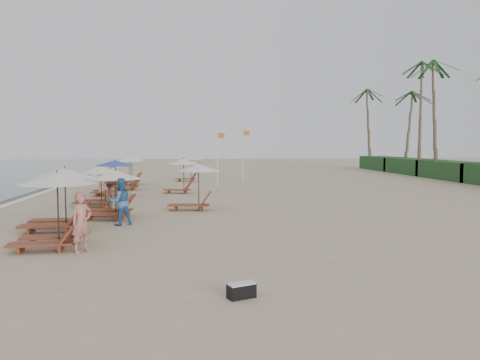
{
  "coord_description": "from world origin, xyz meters",
  "views": [
    {
      "loc": [
        -1.72,
        -17.26,
        3.24
      ],
      "look_at": [
        1.0,
        7.09,
        1.3
      ],
      "focal_mm": 34.82,
      "sensor_mm": 36.0,
      "label": 1
    }
  ],
  "objects": [
    {
      "name": "foam_line",
      "position": [
        -11.2,
        10.0,
        0.01
      ],
      "size": [
        0.5,
        140.0,
        0.02
      ],
      "primitive_type": "cube",
      "color": "white",
      "rests_on": "ground"
    },
    {
      "name": "beachgoer_mid_b",
      "position": [
        -5.27,
        4.42,
        0.82
      ],
      "size": [
        1.16,
        1.2,
        1.64
      ],
      "primitive_type": "imported",
      "rotation": [
        0.0,
        0.0,
        2.3
      ],
      "color": "brown",
      "rests_on": "ground"
    },
    {
      "name": "lounger_station_0",
      "position": [
        -5.93,
        -2.49,
        1.26
      ],
      "size": [
        2.62,
        2.42,
        2.34
      ],
      "color": "brown",
      "rests_on": "ground"
    },
    {
      "name": "inland_station_1",
      "position": [
        -2.16,
        13.15,
        1.49
      ],
      "size": [
        2.55,
        2.24,
        2.22
      ],
      "color": "brown",
      "rests_on": "ground"
    },
    {
      "name": "flag_pole_near",
      "position": [
        0.5,
        17.7,
        2.34
      ],
      "size": [
        0.59,
        0.08,
        4.21
      ],
      "color": "silver",
      "rests_on": "ground"
    },
    {
      "name": "beachgoer_mid_a",
      "position": [
        -4.4,
        1.39,
        0.94
      ],
      "size": [
        1.13,
        1.04,
        1.87
      ],
      "primitive_type": "imported",
      "rotation": [
        0.0,
        0.0,
        3.59
      ],
      "color": "#3668A3",
      "rests_on": "ground"
    },
    {
      "name": "beachgoer_far_b",
      "position": [
        -7.06,
        12.08,
        0.74
      ],
      "size": [
        0.62,
        0.81,
        1.48
      ],
      "primitive_type": "imported",
      "rotation": [
        0.0,
        0.0,
        1.35
      ],
      "color": "#AC745D",
      "rests_on": "ground"
    },
    {
      "name": "lounger_station_1",
      "position": [
        -6.54,
        0.54,
        1.1
      ],
      "size": [
        2.73,
        2.33,
        2.31
      ],
      "color": "brown",
      "rests_on": "ground"
    },
    {
      "name": "ground",
      "position": [
        0.0,
        0.0,
        0.0
      ],
      "size": [
        160.0,
        160.0,
        0.0
      ],
      "primitive_type": "plane",
      "color": "tan",
      "rests_on": "ground"
    },
    {
      "name": "beachgoer_near",
      "position": [
        -4.87,
        -3.2,
        0.9
      ],
      "size": [
        0.77,
        0.77,
        1.8
      ],
      "primitive_type": "imported",
      "rotation": [
        0.0,
        0.0,
        0.78
      ],
      "color": "#B36F61",
      "rests_on": "ground"
    },
    {
      "name": "lounger_station_5",
      "position": [
        -5.97,
        15.74,
        1.18
      ],
      "size": [
        2.39,
        2.06,
        2.33
      ],
      "color": "brown",
      "rests_on": "ground"
    },
    {
      "name": "flag_pole_far",
      "position": [
        2.97,
        22.25,
        2.49
      ],
      "size": [
        0.59,
        0.08,
        4.5
      ],
      "color": "silver",
      "rests_on": "ground"
    },
    {
      "name": "lounger_station_4",
      "position": [
        -6.43,
        12.11,
        1.14
      ],
      "size": [
        2.74,
        2.43,
        2.2
      ],
      "color": "brown",
      "rests_on": "ground"
    },
    {
      "name": "inland_station_2",
      "position": [
        -1.65,
        22.52,
        1.5
      ],
      "size": [
        2.54,
        2.24,
        2.22
      ],
      "color": "brown",
      "rests_on": "ground"
    },
    {
      "name": "lounger_station_2",
      "position": [
        -5.11,
        3.19,
        1.02
      ],
      "size": [
        2.76,
        2.35,
        2.05
      ],
      "color": "brown",
      "rests_on": "ground"
    },
    {
      "name": "lounger_station_3",
      "position": [
        -6.42,
        7.31,
        1.06
      ],
      "size": [
        2.53,
        2.23,
        2.06
      ],
      "color": "brown",
      "rests_on": "ground"
    },
    {
      "name": "inland_station_0",
      "position": [
        -1.43,
        5.37,
        1.36
      ],
      "size": [
        2.73,
        2.24,
        2.22
      ],
      "color": "brown",
      "rests_on": "ground"
    },
    {
      "name": "duffel_bag",
      "position": [
        -0.63,
        -7.78,
        0.16
      ],
      "size": [
        0.64,
        0.48,
        0.32
      ],
      "color": "black",
      "rests_on": "ground"
    },
    {
      "name": "lounger_station_6",
      "position": [
        -6.35,
        19.68,
        1.12
      ],
      "size": [
        2.69,
        2.41,
        2.35
      ],
      "color": "brown",
      "rests_on": "ground"
    }
  ]
}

